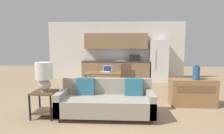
# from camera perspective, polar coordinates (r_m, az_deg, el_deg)

# --- Properties ---
(ground_plane) EXTENTS (20.00, 20.00, 0.00)m
(ground_plane) POSITION_cam_1_polar(r_m,az_deg,el_deg) (4.02, -0.64, -16.23)
(ground_plane) COLOR #9E8460
(wall_back) EXTENTS (6.40, 0.07, 2.70)m
(wall_back) POSITION_cam_1_polar(r_m,az_deg,el_deg) (8.32, 1.24, 5.34)
(wall_back) COLOR silver
(wall_back) RESTS_ON ground_plane
(kitchen_counter) EXTENTS (3.06, 0.65, 2.15)m
(kitchen_counter) POSITION_cam_1_polar(r_m,az_deg,el_deg) (8.05, 1.31, 1.65)
(kitchen_counter) COLOR #8E704C
(kitchen_counter) RESTS_ON ground_plane
(refrigerator) EXTENTS (0.74, 0.70, 1.84)m
(refrigerator) POSITION_cam_1_polar(r_m,az_deg,el_deg) (8.15, 14.98, 2.01)
(refrigerator) COLOR white
(refrigerator) RESTS_ON ground_plane
(dining_table) EXTENTS (1.64, 0.82, 0.72)m
(dining_table) POSITION_cam_1_polar(r_m,az_deg,el_deg) (5.77, -0.49, -2.25)
(dining_table) COLOR brown
(dining_table) RESTS_ON ground_plane
(couch) EXTENTS (2.09, 0.80, 0.85)m
(couch) POSITION_cam_1_polar(r_m,az_deg,el_deg) (4.02, -1.92, -11.06)
(couch) COLOR #3D2D1E
(couch) RESTS_ON ground_plane
(side_table) EXTENTS (0.50, 0.50, 0.58)m
(side_table) POSITION_cam_1_polar(r_m,az_deg,el_deg) (4.23, -21.11, -9.91)
(side_table) COLOR brown
(side_table) RESTS_ON ground_plane
(table_lamp) EXTENTS (0.37, 0.37, 0.65)m
(table_lamp) POSITION_cam_1_polar(r_m,az_deg,el_deg) (4.09, -21.29, -2.32)
(table_lamp) COLOR #B2A893
(table_lamp) RESTS_ON side_table
(credenza) EXTENTS (1.15, 0.42, 0.71)m
(credenza) POSITION_cam_1_polar(r_m,az_deg,el_deg) (5.10, 24.78, -7.60)
(credenza) COLOR olive
(credenza) RESTS_ON ground_plane
(vase) EXTENTS (0.17, 0.17, 0.38)m
(vase) POSITION_cam_1_polar(r_m,az_deg,el_deg) (4.97, 25.81, -1.76)
(vase) COLOR #234C84
(vase) RESTS_ON credenza
(dining_chair_far_right) EXTENTS (0.45, 0.45, 0.92)m
(dining_chair_far_right) POSITION_cam_1_polar(r_m,az_deg,el_deg) (6.52, 4.55, -2.50)
(dining_chair_far_right) COLOR brown
(dining_chair_far_right) RESTS_ON ground_plane
(dining_chair_near_right) EXTENTS (0.45, 0.45, 0.92)m
(dining_chair_near_right) POSITION_cam_1_polar(r_m,az_deg,el_deg) (5.05, 5.05, -5.25)
(dining_chair_near_right) COLOR brown
(dining_chair_near_right) RESTS_ON ground_plane
(laptop) EXTENTS (0.40, 0.36, 0.20)m
(laptop) POSITION_cam_1_polar(r_m,az_deg,el_deg) (5.81, -1.75, -1.10)
(laptop) COLOR #B7BABC
(laptop) RESTS_ON dining_table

